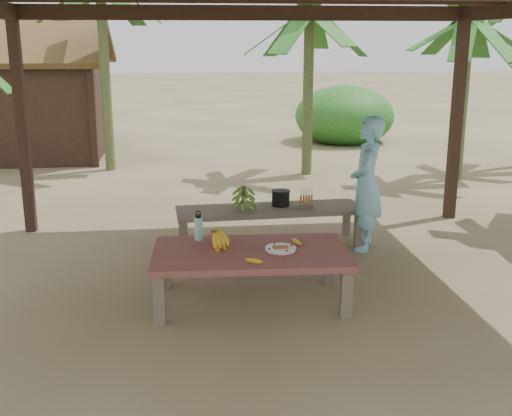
{
  "coord_description": "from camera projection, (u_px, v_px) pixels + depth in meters",
  "views": [
    {
      "loc": [
        -0.84,
        -5.88,
        2.41
      ],
      "look_at": [
        -0.15,
        0.11,
        0.8
      ],
      "focal_mm": 45.0,
      "sensor_mm": 36.0,
      "label": 1
    }
  ],
  "objects": [
    {
      "name": "water_flask",
      "position": [
        199.0,
        228.0,
        6.21
      ],
      "size": [
        0.08,
        0.08,
        0.3
      ],
      "color": "#3CBDAF",
      "rests_on": "work_table"
    },
    {
      "name": "loose_banana_front",
      "position": [
        254.0,
        261.0,
        5.59
      ],
      "size": [
        0.16,
        0.09,
        0.04
      ],
      "primitive_type": "ellipsoid",
      "rotation": [
        0.0,
        0.0,
        1.26
      ],
      "color": "yellow",
      "rests_on": "work_table"
    },
    {
      "name": "work_table",
      "position": [
        251.0,
        257.0,
        5.95
      ],
      "size": [
        1.85,
        1.08,
        0.5
      ],
      "rotation": [
        0.0,
        0.0,
        -0.05
      ],
      "color": "brown",
      "rests_on": "ground"
    },
    {
      "name": "woman",
      "position": [
        366.0,
        184.0,
        7.36
      ],
      "size": [
        0.53,
        0.66,
        1.56
      ],
      "primitive_type": "imported",
      "rotation": [
        0.0,
        0.0,
        -1.89
      ],
      "color": "#7AC9E6",
      "rests_on": "ground"
    },
    {
      "name": "skewer_rack",
      "position": [
        306.0,
        198.0,
        7.6
      ],
      "size": [
        0.18,
        0.09,
        0.24
      ],
      "primitive_type": null,
      "rotation": [
        0.0,
        0.0,
        0.05
      ],
      "color": "#A57F47",
      "rests_on": "bench"
    },
    {
      "name": "ripe_banana_bunch",
      "position": [
        213.0,
        238.0,
        6.01
      ],
      "size": [
        0.33,
        0.29,
        0.18
      ],
      "primitive_type": null,
      "rotation": [
        0.0,
        0.0,
        -0.14
      ],
      "color": "yellow",
      "rests_on": "work_table"
    },
    {
      "name": "bench",
      "position": [
        270.0,
        212.0,
        7.62
      ],
      "size": [
        2.23,
        0.71,
        0.45
      ],
      "rotation": [
        0.0,
        0.0,
        0.05
      ],
      "color": "brown",
      "rests_on": "ground"
    },
    {
      "name": "loose_banana_side",
      "position": [
        297.0,
        242.0,
        6.11
      ],
      "size": [
        0.09,
        0.15,
        0.04
      ],
      "primitive_type": "ellipsoid",
      "rotation": [
        0.0,
        0.0,
        0.38
      ],
      "color": "yellow",
      "rests_on": "work_table"
    },
    {
      "name": "banana_plant_n",
      "position": [
        309.0,
        24.0,
        11.0
      ],
      "size": [
        1.8,
        1.8,
        3.11
      ],
      "color": "#596638",
      "rests_on": "ground"
    },
    {
      "name": "plate",
      "position": [
        281.0,
        249.0,
        5.92
      ],
      "size": [
        0.29,
        0.29,
        0.04
      ],
      "color": "white",
      "rests_on": "work_table"
    },
    {
      "name": "cooking_pot",
      "position": [
        281.0,
        198.0,
        7.69
      ],
      "size": [
        0.21,
        0.21,
        0.18
      ],
      "primitive_type": "cylinder",
      "color": "black",
      "rests_on": "bench"
    },
    {
      "name": "banana_plant_ne",
      "position": [
        468.0,
        31.0,
        10.62
      ],
      "size": [
        1.8,
        1.8,
        2.99
      ],
      "color": "#596638",
      "rests_on": "ground"
    },
    {
      "name": "ground",
      "position": [
        272.0,
        288.0,
        6.36
      ],
      "size": [
        80.0,
        80.0,
        0.0
      ],
      "primitive_type": "plane",
      "color": "brown",
      "rests_on": "ground"
    },
    {
      "name": "hut",
      "position": [
        3.0,
        102.0,
        13.25
      ],
      "size": [
        4.4,
        3.43,
        2.85
      ],
      "color": "black",
      "rests_on": "ground"
    },
    {
      "name": "green_banana_stalk",
      "position": [
        244.0,
        197.0,
        7.52
      ],
      "size": [
        0.27,
        0.27,
        0.29
      ],
      "primitive_type": null,
      "rotation": [
        0.0,
        0.0,
        0.05
      ],
      "color": "#598C2D",
      "rests_on": "bench"
    }
  ]
}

